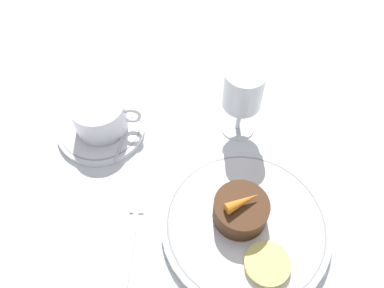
{
  "coord_description": "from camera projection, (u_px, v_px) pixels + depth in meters",
  "views": [
    {
      "loc": [
        -0.06,
        -0.28,
        0.52
      ],
      "look_at": [
        -0.07,
        0.06,
        0.04
      ],
      "focal_mm": 35.0,
      "sensor_mm": 36.0,
      "label": 1
    }
  ],
  "objects": [
    {
      "name": "fork",
      "position": [
        134.0,
        224.0,
        0.55
      ],
      "size": [
        0.02,
        0.18,
        0.01
      ],
      "color": "silver",
      "rests_on": "ground_plane"
    },
    {
      "name": "dessert_cake",
      "position": [
        239.0,
        210.0,
        0.53
      ],
      "size": [
        0.08,
        0.08,
        0.04
      ],
      "color": "#4C2D19",
      "rests_on": "dinner_plate"
    },
    {
      "name": "spoon",
      "position": [
        125.0,
        129.0,
        0.65
      ],
      "size": [
        0.02,
        0.11,
        0.0
      ],
      "color": "silver",
      "rests_on": "saucer"
    },
    {
      "name": "carrot_garnish",
      "position": [
        241.0,
        202.0,
        0.51
      ],
      "size": [
        0.05,
        0.04,
        0.02
      ],
      "color": "orange",
      "rests_on": "dessert_cake"
    },
    {
      "name": "ground_plane",
      "position": [
        237.0,
        191.0,
        0.59
      ],
      "size": [
        3.0,
        3.0,
        0.0
      ],
      "primitive_type": "plane",
      "color": "white"
    },
    {
      "name": "saucer",
      "position": [
        101.0,
        129.0,
        0.65
      ],
      "size": [
        0.15,
        0.15,
        0.01
      ],
      "color": "white",
      "rests_on": "ground_plane"
    },
    {
      "name": "dinner_plate",
      "position": [
        245.0,
        224.0,
        0.55
      ],
      "size": [
        0.25,
        0.25,
        0.01
      ],
      "color": "white",
      "rests_on": "ground_plane"
    },
    {
      "name": "wine_glass",
      "position": [
        243.0,
        93.0,
        0.59
      ],
      "size": [
        0.06,
        0.06,
        0.13
      ],
      "color": "silver",
      "rests_on": "ground_plane"
    },
    {
      "name": "pineapple_slice",
      "position": [
        267.0,
        264.0,
        0.5
      ],
      "size": [
        0.06,
        0.06,
        0.01
      ],
      "color": "#EFE075",
      "rests_on": "dinner_plate"
    },
    {
      "name": "coffee_cup",
      "position": [
        100.0,
        115.0,
        0.63
      ],
      "size": [
        0.12,
        0.09,
        0.06
      ],
      "color": "white",
      "rests_on": "saucer"
    }
  ]
}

